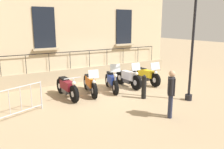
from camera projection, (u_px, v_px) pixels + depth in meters
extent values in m
plane|color=tan|center=(109.00, 90.00, 11.04)|extent=(60.00, 60.00, 0.00)
cube|color=#C6B28E|center=(85.00, 8.00, 12.29)|extent=(0.60, 10.55, 7.84)
cube|color=tan|center=(89.00, 74.00, 12.75)|extent=(0.20, 10.55, 0.77)
cube|color=black|center=(124.00, 27.00, 13.42)|extent=(0.06, 1.06, 1.95)
cube|color=tan|center=(124.00, 45.00, 13.58)|extent=(0.24, 1.26, 0.10)
cube|color=black|center=(44.00, 28.00, 11.08)|extent=(0.06, 1.06, 1.95)
cube|color=tan|center=(46.00, 49.00, 11.24)|extent=(0.24, 1.26, 0.10)
cube|color=black|center=(89.00, 51.00, 12.44)|extent=(0.03, 8.86, 0.03)
cylinder|color=black|center=(0.00, 67.00, 10.31)|extent=(0.02, 0.02, 0.90)
cylinder|color=black|center=(26.00, 64.00, 10.86)|extent=(0.02, 0.02, 0.90)
cylinder|color=black|center=(49.00, 62.00, 11.42)|extent=(0.02, 0.02, 0.90)
cylinder|color=black|center=(70.00, 60.00, 11.98)|extent=(0.02, 0.02, 0.90)
cylinder|color=black|center=(89.00, 59.00, 12.54)|extent=(0.02, 0.02, 0.90)
cylinder|color=black|center=(107.00, 57.00, 13.10)|extent=(0.02, 0.02, 0.90)
cylinder|color=black|center=(123.00, 56.00, 13.65)|extent=(0.02, 0.02, 0.90)
cylinder|color=black|center=(138.00, 55.00, 14.21)|extent=(0.02, 0.02, 0.90)
cylinder|color=black|center=(152.00, 53.00, 14.77)|extent=(0.02, 0.02, 0.90)
cylinder|color=black|center=(74.00, 94.00, 9.21)|extent=(0.70, 0.16, 0.69)
cylinder|color=silver|center=(74.00, 94.00, 9.21)|extent=(0.25, 0.16, 0.24)
cylinder|color=black|center=(61.00, 86.00, 10.40)|extent=(0.70, 0.16, 0.69)
cylinder|color=silver|center=(61.00, 86.00, 10.40)|extent=(0.25, 0.16, 0.24)
cube|color=maroon|center=(67.00, 85.00, 9.72)|extent=(0.91, 0.36, 0.35)
cube|color=#4C4C51|center=(67.00, 90.00, 9.85)|extent=(0.55, 0.28, 0.24)
cube|color=black|center=(64.00, 79.00, 9.97)|extent=(0.51, 0.31, 0.10)
cylinder|color=silver|center=(73.00, 86.00, 9.18)|extent=(0.16, 0.07, 0.65)
cylinder|color=silver|center=(72.00, 78.00, 9.15)|extent=(0.06, 0.72, 0.04)
sphere|color=white|center=(74.00, 83.00, 9.09)|extent=(0.16, 0.16, 0.16)
cylinder|color=silver|center=(69.00, 91.00, 10.12)|extent=(0.81, 0.11, 0.08)
cylinder|color=black|center=(94.00, 90.00, 9.69)|extent=(0.70, 0.28, 0.69)
cylinder|color=silver|center=(94.00, 90.00, 9.69)|extent=(0.27, 0.21, 0.24)
cylinder|color=black|center=(87.00, 82.00, 11.01)|extent=(0.70, 0.28, 0.69)
cylinder|color=silver|center=(87.00, 82.00, 11.01)|extent=(0.27, 0.21, 0.24)
cube|color=orange|center=(90.00, 82.00, 10.25)|extent=(1.02, 0.44, 0.38)
cube|color=#4C4C51|center=(90.00, 87.00, 10.40)|extent=(0.62, 0.31, 0.24)
cube|color=black|center=(88.00, 76.00, 10.58)|extent=(0.59, 0.33, 0.10)
cylinder|color=silver|center=(94.00, 84.00, 9.68)|extent=(0.17, 0.09, 0.57)
cylinder|color=silver|center=(93.00, 77.00, 9.66)|extent=(0.15, 0.53, 0.04)
sphere|color=white|center=(94.00, 82.00, 9.59)|extent=(0.16, 0.16, 0.16)
cylinder|color=silver|center=(92.00, 88.00, 10.65)|extent=(0.89, 0.26, 0.08)
cube|color=silver|center=(94.00, 74.00, 9.57)|extent=(0.21, 0.45, 0.36)
cylinder|color=black|center=(115.00, 88.00, 10.20)|extent=(0.66, 0.31, 0.65)
cylinder|color=silver|center=(115.00, 88.00, 10.20)|extent=(0.26, 0.22, 0.23)
cylinder|color=black|center=(108.00, 80.00, 11.50)|extent=(0.66, 0.31, 0.65)
cylinder|color=silver|center=(108.00, 80.00, 11.50)|extent=(0.26, 0.22, 0.23)
cube|color=#1E389E|center=(112.00, 79.00, 10.75)|extent=(0.85, 0.47, 0.37)
cube|color=#4C4C51|center=(111.00, 84.00, 10.90)|extent=(0.52, 0.33, 0.23)
cube|color=black|center=(110.00, 73.00, 11.01)|extent=(0.50, 0.34, 0.10)
cylinder|color=silver|center=(115.00, 79.00, 10.17)|extent=(0.17, 0.10, 0.74)
cylinder|color=silver|center=(115.00, 71.00, 10.13)|extent=(0.19, 0.54, 0.04)
sphere|color=white|center=(116.00, 76.00, 10.06)|extent=(0.16, 0.16, 0.16)
cylinder|color=silver|center=(113.00, 85.00, 11.10)|extent=(0.72, 0.28, 0.08)
cube|color=silver|center=(115.00, 68.00, 10.04)|extent=(0.24, 0.46, 0.36)
cylinder|color=black|center=(136.00, 83.00, 10.92)|extent=(0.72, 0.16, 0.72)
cylinder|color=silver|center=(136.00, 83.00, 10.92)|extent=(0.26, 0.16, 0.25)
cylinder|color=black|center=(121.00, 77.00, 11.96)|extent=(0.72, 0.16, 0.72)
cylinder|color=silver|center=(121.00, 77.00, 11.96)|extent=(0.26, 0.16, 0.25)
cube|color=silver|center=(129.00, 75.00, 11.35)|extent=(0.88, 0.30, 0.39)
cube|color=#4C4C51|center=(127.00, 80.00, 11.49)|extent=(0.53, 0.23, 0.25)
cube|color=black|center=(124.00, 72.00, 11.61)|extent=(0.49, 0.26, 0.10)
cylinder|color=silver|center=(136.00, 76.00, 10.90)|extent=(0.16, 0.07, 0.62)
cylinder|color=silver|center=(135.00, 70.00, 10.87)|extent=(0.06, 0.59, 0.04)
sphere|color=white|center=(137.00, 74.00, 10.81)|extent=(0.16, 0.16, 0.16)
cylinder|color=silver|center=(128.00, 82.00, 11.73)|extent=(0.78, 0.11, 0.08)
cube|color=silver|center=(136.00, 67.00, 10.79)|extent=(0.14, 0.49, 0.36)
cylinder|color=black|center=(155.00, 80.00, 11.46)|extent=(0.70, 0.12, 0.70)
cylinder|color=silver|center=(155.00, 80.00, 11.46)|extent=(0.25, 0.14, 0.24)
cylinder|color=black|center=(137.00, 74.00, 12.75)|extent=(0.70, 0.12, 0.70)
cylinder|color=silver|center=(137.00, 74.00, 12.75)|extent=(0.25, 0.14, 0.24)
cube|color=gold|center=(146.00, 73.00, 12.01)|extent=(1.08, 0.31, 0.35)
cube|color=#4C4C51|center=(145.00, 77.00, 12.15)|extent=(0.65, 0.24, 0.24)
cube|color=black|center=(141.00, 69.00, 12.34)|extent=(0.60, 0.27, 0.10)
cylinder|color=silver|center=(155.00, 74.00, 11.44)|extent=(0.16, 0.06, 0.56)
cylinder|color=silver|center=(154.00, 69.00, 11.42)|extent=(0.04, 0.66, 0.04)
sphere|color=white|center=(156.00, 73.00, 11.36)|extent=(0.16, 0.16, 0.16)
cylinder|color=silver|center=(145.00, 78.00, 12.44)|extent=(0.97, 0.09, 0.08)
cube|color=silver|center=(155.00, 66.00, 11.34)|extent=(0.13, 0.54, 0.36)
cylinder|color=black|center=(188.00, 97.00, 9.52)|extent=(0.28, 0.28, 0.24)
cylinder|color=black|center=(192.00, 45.00, 9.05)|extent=(0.10, 0.10, 4.56)
cylinder|color=#B7B7BF|center=(41.00, 95.00, 8.49)|extent=(0.05, 0.05, 1.05)
cylinder|color=#B7B7BF|center=(14.00, 88.00, 7.59)|extent=(0.80, 1.92, 0.04)
cylinder|color=#B7B7BF|center=(16.00, 113.00, 7.78)|extent=(0.80, 1.92, 0.04)
cylinder|color=#B7B7BF|center=(9.00, 102.00, 7.52)|extent=(0.02, 0.02, 0.87)
cylinder|color=#B7B7BF|center=(21.00, 99.00, 7.84)|extent=(0.02, 0.02, 0.87)
cylinder|color=#B7B7BF|center=(31.00, 96.00, 8.16)|extent=(0.02, 0.02, 0.87)
cylinder|color=black|center=(144.00, 88.00, 9.66)|extent=(0.20, 0.20, 0.89)
sphere|color=black|center=(144.00, 77.00, 9.55)|extent=(0.18, 0.18, 0.18)
cylinder|color=#23283D|center=(170.00, 107.00, 7.66)|extent=(0.14, 0.14, 0.81)
cylinder|color=#23283D|center=(170.00, 105.00, 7.82)|extent=(0.14, 0.14, 0.81)
cube|color=black|center=(171.00, 86.00, 7.59)|extent=(0.42, 0.40, 0.57)
sphere|color=tan|center=(172.00, 74.00, 7.49)|extent=(0.22, 0.22, 0.22)
cylinder|color=black|center=(172.00, 87.00, 7.37)|extent=(0.09, 0.09, 0.54)
cylinder|color=black|center=(171.00, 84.00, 7.79)|extent=(0.09, 0.09, 0.54)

